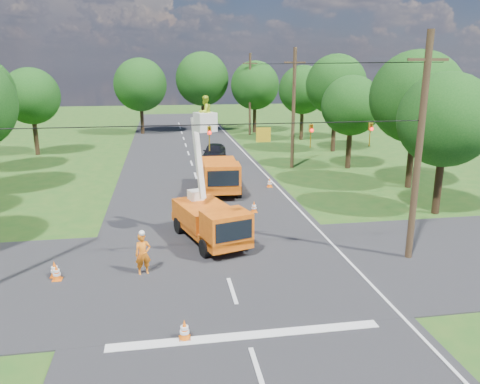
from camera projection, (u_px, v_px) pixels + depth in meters
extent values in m
plane|color=#225318|center=(196.00, 176.00, 37.36)|extent=(140.00, 140.00, 0.00)
cube|color=black|center=(196.00, 176.00, 37.36)|extent=(12.00, 100.00, 0.06)
cube|color=black|center=(225.00, 270.00, 20.22)|extent=(56.00, 10.00, 0.07)
cube|color=silver|center=(247.00, 337.00, 15.27)|extent=(9.00, 0.45, 0.02)
cube|color=silver|center=(264.00, 174.00, 38.24)|extent=(0.12, 90.00, 0.02)
cube|color=orange|center=(209.00, 229.00, 23.39)|extent=(3.65, 5.99, 0.42)
cube|color=orange|center=(226.00, 227.00, 21.46)|extent=(2.45, 2.14, 1.41)
cube|color=black|center=(234.00, 231.00, 20.75)|extent=(1.72, 0.58, 0.89)
cube|color=orange|center=(203.00, 213.00, 23.88)|extent=(3.14, 3.97, 0.94)
cylinder|color=black|center=(205.00, 248.00, 21.49)|extent=(0.54, 0.91, 0.86)
cylinder|color=black|center=(243.00, 241.00, 22.34)|extent=(0.54, 0.91, 0.86)
cylinder|color=black|center=(179.00, 225.00, 24.57)|extent=(0.54, 0.91, 0.86)
cylinder|color=black|center=(213.00, 220.00, 25.42)|extent=(0.54, 0.91, 0.86)
cube|color=silver|center=(196.00, 195.00, 24.59)|extent=(0.88, 0.88, 0.52)
cube|color=silver|center=(198.00, 158.00, 23.60)|extent=(0.62, 1.28, 4.07)
cube|color=silver|center=(205.00, 122.00, 22.25)|extent=(1.12, 1.12, 0.89)
imported|color=#C6E526|center=(205.00, 112.00, 22.13)|extent=(0.97, 0.95, 1.57)
cube|color=orange|center=(220.00, 180.00, 32.89)|extent=(2.62, 6.45, 0.48)
cube|color=orange|center=(222.00, 176.00, 30.49)|extent=(2.41, 1.90, 1.59)
cube|color=black|center=(223.00, 178.00, 29.62)|extent=(2.01, 0.16, 1.01)
cube|color=orange|center=(219.00, 168.00, 33.52)|extent=(2.66, 4.03, 1.06)
cylinder|color=black|center=(205.00, 192.00, 30.91)|extent=(0.38, 0.99, 0.97)
cylinder|color=black|center=(239.00, 191.00, 31.16)|extent=(0.38, 0.99, 0.97)
cylinder|color=black|center=(203.00, 178.00, 34.76)|extent=(0.38, 0.99, 0.97)
cylinder|color=black|center=(232.00, 177.00, 35.01)|extent=(0.38, 0.99, 0.97)
imported|color=#E74F13|center=(143.00, 254.00, 19.60)|extent=(0.75, 0.57, 1.83)
imported|color=black|center=(214.00, 152.00, 43.32)|extent=(2.94, 4.96, 1.58)
cone|color=#FF660D|center=(184.00, 329.00, 15.01)|extent=(0.36, 0.36, 0.70)
cube|color=#FF660D|center=(185.00, 338.00, 15.10)|extent=(0.38, 0.38, 0.04)
cylinder|color=white|center=(184.00, 328.00, 15.00)|extent=(0.26, 0.26, 0.09)
cylinder|color=white|center=(185.00, 332.00, 15.04)|extent=(0.31, 0.31, 0.09)
cone|color=#FF660D|center=(225.00, 226.00, 24.65)|extent=(0.36, 0.36, 0.70)
cube|color=#FF660D|center=(225.00, 232.00, 24.74)|extent=(0.38, 0.38, 0.04)
cylinder|color=white|center=(225.00, 225.00, 24.63)|extent=(0.26, 0.26, 0.09)
cylinder|color=white|center=(225.00, 228.00, 24.67)|extent=(0.31, 0.31, 0.09)
cone|color=#FF660D|center=(254.00, 207.00, 28.04)|extent=(0.36, 0.36, 0.70)
cube|color=#FF660D|center=(254.00, 212.00, 28.13)|extent=(0.38, 0.38, 0.04)
cylinder|color=white|center=(254.00, 206.00, 28.03)|extent=(0.26, 0.26, 0.09)
cylinder|color=white|center=(254.00, 208.00, 28.06)|extent=(0.31, 0.31, 0.09)
cone|color=#FF660D|center=(57.00, 272.00, 19.16)|extent=(0.36, 0.36, 0.70)
cube|color=#FF660D|center=(57.00, 280.00, 19.25)|extent=(0.38, 0.38, 0.04)
cylinder|color=white|center=(56.00, 271.00, 19.14)|extent=(0.26, 0.26, 0.09)
cylinder|color=white|center=(57.00, 274.00, 19.18)|extent=(0.31, 0.31, 0.09)
cone|color=#FF660D|center=(55.00, 269.00, 19.46)|extent=(0.36, 0.36, 0.70)
cube|color=#FF660D|center=(55.00, 276.00, 19.55)|extent=(0.38, 0.38, 0.04)
cylinder|color=white|center=(54.00, 267.00, 19.45)|extent=(0.26, 0.26, 0.09)
cylinder|color=white|center=(55.00, 271.00, 19.49)|extent=(0.31, 0.31, 0.09)
cone|color=#FF660D|center=(270.00, 182.00, 33.83)|extent=(0.36, 0.36, 0.70)
cube|color=#FF660D|center=(270.00, 187.00, 33.92)|extent=(0.38, 0.38, 0.04)
cylinder|color=white|center=(270.00, 182.00, 33.82)|extent=(0.26, 0.26, 0.09)
cylinder|color=white|center=(270.00, 184.00, 33.86)|extent=(0.31, 0.31, 0.09)
cylinder|color=#4C3823|center=(419.00, 151.00, 20.24)|extent=(0.30, 0.30, 10.00)
cube|color=#4C3823|center=(428.00, 60.00, 19.25)|extent=(1.80, 0.12, 0.12)
cylinder|color=#4C3823|center=(293.00, 109.00, 39.29)|extent=(0.30, 0.30, 10.00)
cube|color=#4C3823|center=(295.00, 62.00, 38.29)|extent=(1.80, 0.12, 0.12)
cylinder|color=#4C3823|center=(250.00, 95.00, 58.33)|extent=(0.30, 0.30, 10.00)
cube|color=#4C3823|center=(250.00, 63.00, 57.33)|extent=(1.80, 0.12, 0.12)
cylinder|color=black|center=(212.00, 125.00, 18.49)|extent=(18.00, 0.04, 0.04)
cube|color=#AF8E15|center=(263.00, 135.00, 18.94)|extent=(0.60, 0.05, 0.60)
imported|color=#AF8E15|center=(209.00, 139.00, 18.62)|extent=(0.16, 0.20, 1.00)
sphere|color=#FF0C0C|center=(210.00, 133.00, 18.44)|extent=(0.14, 0.14, 0.14)
imported|color=#AF8E15|center=(311.00, 136.00, 19.28)|extent=(0.16, 0.20, 1.00)
sphere|color=#FF0C0C|center=(312.00, 130.00, 19.10)|extent=(0.14, 0.14, 0.14)
imported|color=#AF8E15|center=(370.00, 135.00, 19.69)|extent=(0.16, 0.20, 1.00)
sphere|color=#FF0C0C|center=(372.00, 129.00, 19.51)|extent=(0.14, 0.14, 0.14)
cylinder|color=#382616|center=(36.00, 134.00, 45.93)|extent=(0.44, 0.44, 4.05)
sphere|color=#124211|center=(31.00, 96.00, 44.96)|extent=(5.40, 5.40, 5.40)
cylinder|color=#382616|center=(439.00, 181.00, 27.53)|extent=(0.44, 0.44, 3.96)
sphere|color=#124211|center=(446.00, 120.00, 26.59)|extent=(5.40, 5.40, 5.40)
cylinder|color=#382616|center=(411.00, 156.00, 33.40)|extent=(0.44, 0.44, 4.58)
sphere|color=#124211|center=(416.00, 97.00, 32.31)|extent=(6.40, 6.40, 6.40)
cylinder|color=#382616|center=(349.00, 146.00, 39.89)|extent=(0.44, 0.44, 3.78)
sphere|color=#124211|center=(351.00, 105.00, 38.98)|extent=(5.00, 5.00, 5.00)
cylinder|color=#382616|center=(334.00, 128.00, 47.63)|extent=(0.44, 0.44, 4.75)
sphere|color=#124211|center=(336.00, 85.00, 46.50)|extent=(6.00, 6.00, 6.00)
cylinder|color=#382616|center=(302.00, 122.00, 55.17)|extent=(0.44, 0.44, 4.14)
sphere|color=#124211|center=(303.00, 90.00, 54.18)|extent=(5.60, 5.60, 5.60)
cylinder|color=#382616|center=(142.00, 117.00, 59.80)|extent=(0.44, 0.44, 4.40)
sphere|color=#124211|center=(140.00, 85.00, 58.75)|extent=(6.60, 6.60, 6.60)
cylinder|color=#382616|center=(203.00, 112.00, 62.90)|extent=(0.44, 0.44, 4.84)
sphere|color=#124211|center=(202.00, 79.00, 61.75)|extent=(7.00, 7.00, 7.00)
cylinder|color=#382616|center=(255.00, 116.00, 61.14)|extent=(0.44, 0.44, 4.31)
sphere|color=#124211|center=(255.00, 85.00, 60.11)|extent=(6.20, 6.20, 6.20)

